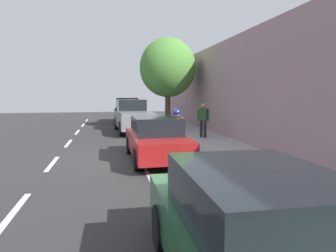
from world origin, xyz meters
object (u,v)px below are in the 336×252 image
(parked_sedan_green_second, at_px, (256,239))
(parked_suv_black_farthest, at_px, (127,110))
(street_tree_mid_block, at_px, (168,68))
(parked_pickup_grey_far, at_px, (133,117))
(pedestrian_on_phone, at_px, (203,118))
(bicycle_at_curb, at_px, (168,148))
(fire_hydrant, at_px, (158,122))
(parked_sedan_red_mid, at_px, (156,139))
(cyclist_with_backpack, at_px, (177,129))

(parked_sedan_green_second, height_order, parked_suv_black_farthest, parked_suv_black_farthest)
(street_tree_mid_block, bearing_deg, parked_sedan_green_second, -97.91)
(parked_pickup_grey_far, height_order, pedestrian_on_phone, parked_pickup_grey_far)
(parked_sedan_green_second, xyz_separation_m, bicycle_at_curb, (0.56, 7.58, -0.37))
(parked_pickup_grey_far, distance_m, pedestrian_on_phone, 5.05)
(bicycle_at_curb, xyz_separation_m, fire_hydrant, (0.90, 7.82, 0.17))
(parked_sedan_red_mid, height_order, parked_pickup_grey_far, parked_pickup_grey_far)
(parked_suv_black_farthest, bearing_deg, street_tree_mid_block, -67.44)
(bicycle_at_curb, xyz_separation_m, street_tree_mid_block, (1.71, 8.76, 3.59))
(parked_suv_black_farthest, xyz_separation_m, cyclist_with_backpack, (0.78, -14.67, 0.09))
(pedestrian_on_phone, relative_size, fire_hydrant, 2.04)
(parked_pickup_grey_far, relative_size, bicycle_at_curb, 3.54)
(pedestrian_on_phone, bearing_deg, cyclist_with_backpack, -118.31)
(cyclist_with_backpack, relative_size, pedestrian_on_phone, 1.06)
(parked_pickup_grey_far, distance_m, bicycle_at_curb, 7.90)
(cyclist_with_backpack, relative_size, fire_hydrant, 2.16)
(parked_suv_black_farthest, xyz_separation_m, pedestrian_on_phone, (3.14, -10.30, 0.07))
(street_tree_mid_block, relative_size, fire_hydrant, 6.85)
(parked_pickup_grey_far, bearing_deg, street_tree_mid_block, 21.22)
(pedestrian_on_phone, bearing_deg, parked_pickup_grey_far, 129.07)
(parked_sedan_green_second, height_order, parked_pickup_grey_far, parked_pickup_grey_far)
(parked_sedan_red_mid, distance_m, pedestrian_on_phone, 5.11)
(bicycle_at_curb, distance_m, fire_hydrant, 7.88)
(fire_hydrant, bearing_deg, parked_suv_black_farthest, 102.82)
(parked_sedan_green_second, distance_m, bicycle_at_curb, 7.61)
(parked_pickup_grey_far, xyz_separation_m, bicycle_at_curb, (0.61, -7.86, -0.52))
(parked_sedan_green_second, distance_m, pedestrian_on_phone, 11.93)
(parked_suv_black_farthest, relative_size, bicycle_at_curb, 3.15)
(fire_hydrant, bearing_deg, cyclist_with_backpack, -94.70)
(parked_suv_black_farthest, height_order, cyclist_with_backpack, parked_suv_black_farthest)
(parked_sedan_green_second, bearing_deg, parked_suv_black_farthest, 90.02)
(parked_sedan_red_mid, height_order, cyclist_with_backpack, cyclist_with_backpack)
(parked_sedan_red_mid, height_order, parked_suv_black_farthest, parked_suv_black_farthest)
(bicycle_at_curb, height_order, fire_hydrant, fire_hydrant)
(parked_sedan_green_second, relative_size, parked_pickup_grey_far, 0.82)
(parked_sedan_red_mid, height_order, street_tree_mid_block, street_tree_mid_block)
(bicycle_at_curb, bearing_deg, parked_suv_black_farthest, 92.27)
(parked_sedan_green_second, bearing_deg, pedestrian_on_phone, 74.80)
(parked_pickup_grey_far, relative_size, parked_suv_black_farthest, 1.12)
(cyclist_with_backpack, distance_m, fire_hydrant, 8.30)
(pedestrian_on_phone, bearing_deg, street_tree_mid_block, 100.10)
(street_tree_mid_block, bearing_deg, fire_hydrant, -131.06)
(bicycle_at_curb, bearing_deg, parked_sedan_green_second, -94.21)
(parked_pickup_grey_far, distance_m, fire_hydrant, 1.55)
(cyclist_with_backpack, bearing_deg, parked_sedan_green_second, -96.18)
(parked_sedan_red_mid, relative_size, cyclist_with_backpack, 2.44)
(parked_sedan_red_mid, bearing_deg, parked_suv_black_farthest, 90.35)
(fire_hydrant, bearing_deg, bicycle_at_curb, -96.53)
(parked_sedan_red_mid, relative_size, parked_suv_black_farthest, 0.92)
(parked_suv_black_farthest, bearing_deg, parked_sedan_red_mid, -89.65)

